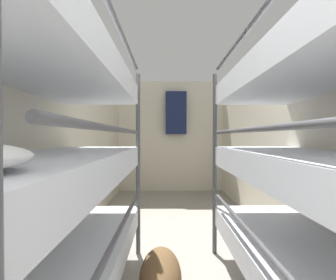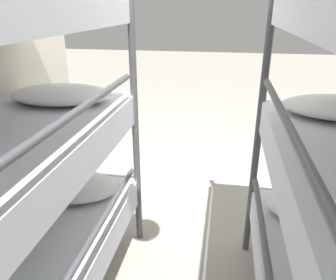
{
  "view_description": "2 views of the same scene",
  "coord_description": "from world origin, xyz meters",
  "views": [
    {
      "loc": [
        -0.11,
        0.22,
        1.18
      ],
      "look_at": [
        -0.08,
        3.51,
        1.13
      ],
      "focal_mm": 24.0,
      "sensor_mm": 36.0,
      "label": 1
    },
    {
      "loc": [
        -0.17,
        2.49,
        1.6
      ],
      "look_at": [
        0.12,
        0.86,
        0.91
      ],
      "focal_mm": 35.0,
      "sensor_mm": 36.0,
      "label": 2
    }
  ],
  "objects": [
    {
      "name": "ground_plane",
      "position": [
        0.0,
        0.0,
        0.0
      ],
      "size": [
        20.0,
        20.0,
        0.0
      ],
      "primitive_type": "plane",
      "color": "gray"
    }
  ]
}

